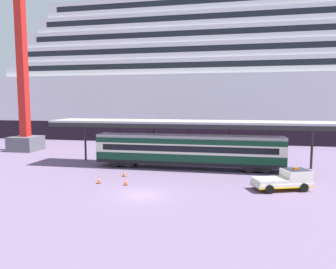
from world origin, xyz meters
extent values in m
plane|color=slate|center=(0.00, 0.00, 0.00)|extent=(400.00, 400.00, 0.00)
cube|color=black|center=(18.20, 48.01, 2.05)|extent=(129.97, 25.29, 4.11)
cube|color=silver|center=(18.20, 48.01, 8.90)|extent=(129.97, 25.29, 9.59)
cube|color=silver|center=(18.20, 48.01, 15.27)|extent=(119.57, 23.27, 3.16)
cube|color=black|center=(18.20, 36.42, 15.43)|extent=(114.38, 0.12, 1.14)
cube|color=silver|center=(18.20, 48.01, 18.43)|extent=(114.79, 22.34, 3.16)
cube|color=black|center=(18.20, 36.89, 18.59)|extent=(109.80, 0.12, 1.14)
cube|color=silver|center=(18.20, 48.01, 21.59)|extent=(110.01, 21.41, 3.16)
cube|color=black|center=(18.20, 37.35, 21.75)|extent=(105.23, 0.12, 1.14)
cube|color=silver|center=(18.20, 48.01, 24.75)|extent=(105.23, 20.48, 3.16)
cube|color=black|center=(18.20, 37.82, 24.91)|extent=(100.65, 0.12, 1.14)
cube|color=silver|center=(18.20, 48.01, 27.91)|extent=(100.44, 19.55, 3.16)
cylinder|color=silver|center=(-18.19, 48.01, 30.80)|extent=(1.00, 1.00, 2.63)
cube|color=#B5B5B5|center=(2.51, 12.18, 5.69)|extent=(34.46, 5.34, 0.25)
cube|color=#252525|center=(2.51, 9.60, 5.31)|extent=(34.46, 0.20, 0.50)
cylinder|color=#252525|center=(-12.25, 14.45, 2.78)|extent=(0.28, 0.28, 5.56)
cylinder|color=#252525|center=(-7.33, 14.45, 2.78)|extent=(0.28, 0.28, 5.56)
cylinder|color=#252525|center=(-2.41, 14.45, 2.78)|extent=(0.28, 0.28, 5.56)
cylinder|color=#252525|center=(2.51, 14.45, 2.78)|extent=(0.28, 0.28, 5.56)
cylinder|color=#252525|center=(7.44, 14.45, 2.78)|extent=(0.28, 0.28, 5.56)
cylinder|color=#252525|center=(12.36, 14.45, 2.78)|extent=(0.28, 0.28, 5.56)
cylinder|color=#252525|center=(17.28, 14.45, 2.78)|extent=(0.28, 0.28, 5.56)
cube|color=black|center=(2.51, 11.68, 0.85)|extent=(22.59, 2.80, 0.40)
cube|color=#0F3823|center=(2.51, 11.68, 1.50)|extent=(22.59, 2.80, 0.90)
cube|color=beige|center=(2.51, 11.68, 2.55)|extent=(22.59, 2.80, 1.20)
cube|color=black|center=(2.51, 10.31, 2.60)|extent=(20.78, 0.08, 0.72)
cube|color=#0F3823|center=(2.51, 11.68, 3.45)|extent=(22.59, 2.80, 0.60)
cube|color=#9A9A9A|center=(2.51, 11.68, 3.93)|extent=(22.59, 2.69, 0.36)
cube|color=black|center=(-5.62, 11.68, 0.45)|extent=(3.20, 2.35, 0.50)
cylinder|color=black|center=(-6.52, 10.50, 0.42)|extent=(0.84, 0.12, 0.84)
cylinder|color=black|center=(-4.72, 10.50, 0.42)|extent=(0.84, 0.12, 0.84)
cube|color=black|center=(10.65, 11.68, 0.45)|extent=(3.20, 2.35, 0.50)
cylinder|color=black|center=(9.75, 10.50, 0.42)|extent=(0.84, 0.12, 0.84)
cylinder|color=black|center=(11.55, 10.50, 0.42)|extent=(0.84, 0.12, 0.84)
cube|color=silver|center=(12.21, 4.06, 0.58)|extent=(5.57, 3.69, 0.36)
cube|color=#F2B20C|center=(12.21, 4.06, 0.45)|extent=(5.58, 3.71, 0.12)
cube|color=silver|center=(13.58, 4.57, 1.31)|extent=(2.81, 2.60, 1.10)
cube|color=#19232D|center=(13.58, 4.57, 1.66)|extent=(2.59, 2.45, 0.44)
cube|color=orange|center=(13.58, 4.57, 1.94)|extent=(0.59, 0.38, 0.16)
cube|color=silver|center=(11.24, 3.70, 0.94)|extent=(3.40, 2.82, 0.36)
cylinder|color=black|center=(13.42, 5.58, 0.40)|extent=(0.84, 0.51, 0.80)
cylinder|color=black|center=(14.12, 3.71, 0.40)|extent=(0.84, 0.51, 0.80)
cylinder|color=black|center=(10.31, 4.42, 0.40)|extent=(0.84, 0.51, 0.80)
cylinder|color=black|center=(11.00, 2.55, 0.40)|extent=(0.84, 0.51, 0.80)
cube|color=black|center=(-2.40, 2.82, 0.02)|extent=(0.36, 0.36, 0.04)
cone|color=#EA590F|center=(-2.40, 2.82, 0.40)|extent=(0.30, 0.30, 0.73)
cylinder|color=white|center=(-2.40, 2.82, 0.44)|extent=(0.17, 0.17, 0.10)
cube|color=black|center=(-5.24, 2.94, 0.02)|extent=(0.36, 0.36, 0.04)
cone|color=#EA590F|center=(-5.24, 2.94, 0.40)|extent=(0.30, 0.30, 0.73)
cylinder|color=white|center=(-5.24, 2.94, 0.44)|extent=(0.17, 0.17, 0.10)
cube|color=black|center=(-3.75, 6.24, 0.02)|extent=(0.36, 0.36, 0.04)
cone|color=#EA590F|center=(-3.75, 6.24, 0.39)|extent=(0.30, 0.30, 0.69)
cylinder|color=white|center=(-3.75, 6.24, 0.42)|extent=(0.17, 0.17, 0.10)
cube|color=#595960|center=(-25.99, 20.53, 1.20)|extent=(4.40, 4.40, 2.40)
cube|color=red|center=(-25.99, 20.53, 16.58)|extent=(1.30, 1.30, 28.35)
camera|label=1|loc=(7.42, -25.44, 8.02)|focal=33.22mm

